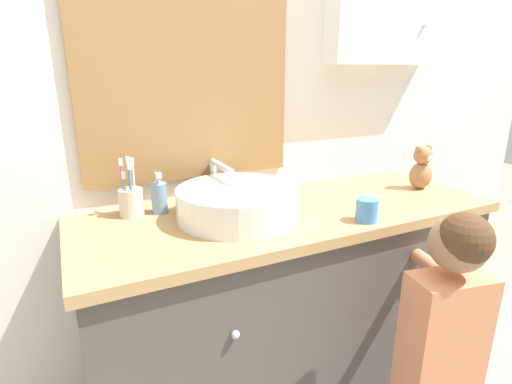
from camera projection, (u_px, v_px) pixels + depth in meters
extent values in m
cube|color=silver|center=(254.00, 82.00, 1.53)|extent=(3.20, 0.06, 2.50)
cube|color=olive|center=(187.00, 49.00, 1.35)|extent=(0.76, 0.02, 0.90)
cube|color=#B2C1CC|center=(188.00, 49.00, 1.35)|extent=(0.70, 0.01, 0.84)
sphere|color=silver|center=(425.00, 25.00, 1.65)|extent=(0.02, 0.02, 0.02)
cube|color=#4C4742|center=(289.00, 315.00, 1.53)|extent=(1.43, 0.50, 0.79)
cube|color=tan|center=(291.00, 214.00, 1.41)|extent=(1.47, 0.54, 0.03)
sphere|color=silver|center=(236.00, 335.00, 1.11)|extent=(0.02, 0.02, 0.02)
sphere|color=silver|center=(411.00, 281.00, 1.38)|extent=(0.02, 0.02, 0.02)
cylinder|color=white|center=(237.00, 203.00, 1.31)|extent=(0.40, 0.40, 0.10)
cylinder|color=silver|center=(237.00, 189.00, 1.29)|extent=(0.33, 0.33, 0.01)
cylinder|color=silver|center=(213.00, 180.00, 1.49)|extent=(0.02, 0.02, 0.15)
cylinder|color=silver|center=(222.00, 166.00, 1.39)|extent=(0.02, 0.18, 0.02)
cylinder|color=silver|center=(232.00, 175.00, 1.32)|extent=(0.02, 0.02, 0.02)
sphere|color=white|center=(240.00, 186.00, 1.55)|extent=(0.05, 0.05, 0.05)
cylinder|color=beige|center=(131.00, 202.00, 1.33)|extent=(0.08, 0.08, 0.09)
cylinder|color=white|center=(134.00, 185.00, 1.32)|extent=(0.01, 0.01, 0.18)
cube|color=white|center=(132.00, 161.00, 1.30)|extent=(0.01, 0.02, 0.02)
cylinder|color=#D6423D|center=(130.00, 184.00, 1.33)|extent=(0.01, 0.01, 0.18)
cube|color=white|center=(128.00, 160.00, 1.30)|extent=(0.01, 0.02, 0.02)
cylinder|color=#8E56B7|center=(123.00, 186.00, 1.31)|extent=(0.01, 0.01, 0.18)
cube|color=white|center=(121.00, 162.00, 1.29)|extent=(0.01, 0.02, 0.02)
cylinder|color=#47B26B|center=(125.00, 193.00, 1.30)|extent=(0.01, 0.01, 0.14)
cube|color=white|center=(123.00, 175.00, 1.29)|extent=(0.01, 0.02, 0.02)
cylinder|color=#3884DB|center=(131.00, 189.00, 1.30)|extent=(0.01, 0.01, 0.17)
cube|color=white|center=(129.00, 166.00, 1.27)|extent=(0.01, 0.02, 0.02)
cylinder|color=#6B93B2|center=(159.00, 198.00, 1.35)|extent=(0.05, 0.05, 0.10)
cylinder|color=silver|center=(158.00, 180.00, 1.34)|extent=(0.02, 0.02, 0.02)
cube|color=silver|center=(158.00, 175.00, 1.32)|extent=(0.02, 0.03, 0.02)
cube|color=tan|center=(443.00, 336.00, 1.15)|extent=(0.25, 0.17, 0.39)
sphere|color=#997051|center=(458.00, 244.00, 1.07)|extent=(0.16, 0.16, 0.16)
sphere|color=#4C331E|center=(465.00, 239.00, 1.04)|extent=(0.14, 0.14, 0.14)
cylinder|color=tan|center=(426.00, 262.00, 1.33)|extent=(0.10, 0.29, 0.05)
cylinder|color=#D6423D|center=(401.00, 234.00, 1.45)|extent=(0.02, 0.05, 0.12)
ellipsoid|color=#9E7047|center=(421.00, 176.00, 1.63)|extent=(0.10, 0.08, 0.11)
sphere|color=#9E7047|center=(423.00, 155.00, 1.61)|extent=(0.07, 0.07, 0.07)
sphere|color=#9E7047|center=(419.00, 149.00, 1.59)|extent=(0.03, 0.03, 0.03)
sphere|color=#9E7047|center=(429.00, 148.00, 1.61)|extent=(0.03, 0.03, 0.03)
sphere|color=silver|center=(429.00, 158.00, 1.58)|extent=(0.03, 0.03, 0.03)
cylinder|color=#4789D1|center=(367.00, 210.00, 1.28)|extent=(0.07, 0.07, 0.08)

